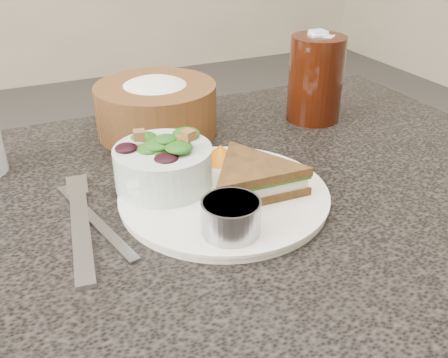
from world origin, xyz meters
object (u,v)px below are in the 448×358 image
sandwich (253,178)px  bread_basket (156,100)px  cola_glass (316,76)px  dinner_plate (224,196)px  dressing_ramekin (231,217)px  salad_bowl (163,160)px

sandwich → bread_basket: (-0.04, 0.26, 0.02)m
bread_basket → cola_glass: (0.26, -0.06, 0.02)m
bread_basket → cola_glass: bearing=-12.3°
bread_basket → cola_glass: size_ratio=1.25×
sandwich → dinner_plate: bearing=158.4°
dressing_ramekin → salad_bowl: bearing=103.6°
dressing_ramekin → bread_basket: bearing=86.2°
cola_glass → dressing_ramekin: bearing=-136.9°
cola_glass → salad_bowl: bearing=-157.0°
salad_bowl → sandwich: bearing=-34.0°
salad_bowl → cola_glass: (0.32, 0.13, 0.03)m
sandwich → dressing_ramekin: same height
dinner_plate → dressing_ramekin: bearing=-109.9°
dressing_ramekin → cola_glass: size_ratio=0.43×
dinner_plate → bread_basket: bearing=92.1°
sandwich → bread_basket: 0.26m
salad_bowl → bread_basket: bearing=74.5°
dinner_plate → cola_glass: bearing=35.8°
dinner_plate → bread_basket: size_ratio=1.35×
bread_basket → sandwich: bearing=-80.8°
dinner_plate → dressing_ramekin: size_ratio=3.97×
sandwich → bread_basket: size_ratio=0.76×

